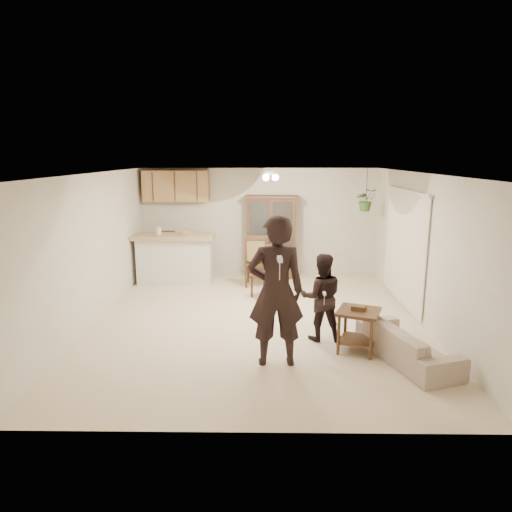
{
  "coord_description": "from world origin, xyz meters",
  "views": [
    {
      "loc": [
        0.07,
        -7.43,
        2.78
      ],
      "look_at": [
        -0.03,
        0.4,
        1.05
      ],
      "focal_mm": 32.0,
      "sensor_mm": 36.0,
      "label": 1
    }
  ],
  "objects_px": {
    "sofa": "(408,335)",
    "side_table": "(358,330)",
    "chair_hutch_left": "(265,284)",
    "chair_hutch_right": "(257,271)",
    "chair_bar": "(165,265)",
    "child": "(321,297)",
    "adult": "(276,300)",
    "china_hutch": "(271,237)"
  },
  "relations": [
    {
      "from": "sofa",
      "to": "adult",
      "type": "relative_size",
      "value": 1.04
    },
    {
      "from": "side_table",
      "to": "chair_hutch_left",
      "type": "bearing_deg",
      "value": 117.53
    },
    {
      "from": "child",
      "to": "chair_hutch_right",
      "type": "distance_m",
      "value": 3.15
    },
    {
      "from": "chair_bar",
      "to": "chair_hutch_right",
      "type": "xyz_separation_m",
      "value": [
        2.14,
        -0.68,
        0.02
      ]
    },
    {
      "from": "chair_hutch_left",
      "to": "chair_bar",
      "type": "bearing_deg",
      "value": -164.62
    },
    {
      "from": "sofa",
      "to": "side_table",
      "type": "xyz_separation_m",
      "value": [
        -0.62,
        0.29,
        -0.04
      ]
    },
    {
      "from": "chair_bar",
      "to": "chair_hutch_left",
      "type": "bearing_deg",
      "value": -34.43
    },
    {
      "from": "sofa",
      "to": "side_table",
      "type": "height_order",
      "value": "sofa"
    },
    {
      "from": "adult",
      "to": "side_table",
      "type": "distance_m",
      "value": 1.39
    },
    {
      "from": "child",
      "to": "china_hutch",
      "type": "height_order",
      "value": "china_hutch"
    },
    {
      "from": "sofa",
      "to": "chair_bar",
      "type": "xyz_separation_m",
      "value": [
        -4.27,
        4.37,
        -0.07
      ]
    },
    {
      "from": "side_table",
      "to": "chair_hutch_right",
      "type": "height_order",
      "value": "chair_hutch_right"
    },
    {
      "from": "side_table",
      "to": "chair_bar",
      "type": "height_order",
      "value": "chair_bar"
    },
    {
      "from": "sofa",
      "to": "child",
      "type": "xyz_separation_m",
      "value": [
        -1.11,
        0.73,
        0.31
      ]
    },
    {
      "from": "adult",
      "to": "china_hutch",
      "type": "height_order",
      "value": "china_hutch"
    },
    {
      "from": "child",
      "to": "side_table",
      "type": "distance_m",
      "value": 0.74
    },
    {
      "from": "chair_bar",
      "to": "chair_hutch_left",
      "type": "distance_m",
      "value": 2.78
    },
    {
      "from": "chair_hutch_left",
      "to": "chair_hutch_right",
      "type": "height_order",
      "value": "chair_hutch_right"
    },
    {
      "from": "child",
      "to": "chair_hutch_left",
      "type": "bearing_deg",
      "value": -68.4
    },
    {
      "from": "sofa",
      "to": "chair_hutch_right",
      "type": "xyz_separation_m",
      "value": [
        -2.13,
        3.69,
        -0.04
      ]
    },
    {
      "from": "side_table",
      "to": "chair_hutch_left",
      "type": "xyz_separation_m",
      "value": [
        -1.33,
        2.54,
        -0.04
      ]
    },
    {
      "from": "sofa",
      "to": "side_table",
      "type": "bearing_deg",
      "value": 47.04
    },
    {
      "from": "child",
      "to": "sofa",
      "type": "bearing_deg",
      "value": 146.45
    },
    {
      "from": "sofa",
      "to": "chair_hutch_right",
      "type": "bearing_deg",
      "value": 11.83
    },
    {
      "from": "sofa",
      "to": "side_table",
      "type": "distance_m",
      "value": 0.69
    },
    {
      "from": "china_hutch",
      "to": "side_table",
      "type": "relative_size",
      "value": 2.57
    },
    {
      "from": "chair_hutch_right",
      "to": "china_hutch",
      "type": "bearing_deg",
      "value": -110.55
    },
    {
      "from": "china_hutch",
      "to": "chair_hutch_left",
      "type": "xyz_separation_m",
      "value": [
        -0.15,
        -1.62,
        -0.65
      ]
    },
    {
      "from": "chair_bar",
      "to": "side_table",
      "type": "bearing_deg",
      "value": -49.09
    },
    {
      "from": "chair_hutch_right",
      "to": "sofa",
      "type": "bearing_deg",
      "value": 122.9
    },
    {
      "from": "adult",
      "to": "china_hutch",
      "type": "distance_m",
      "value": 4.58
    },
    {
      "from": "chair_bar",
      "to": "chair_hutch_right",
      "type": "bearing_deg",
      "value": -18.57
    },
    {
      "from": "china_hutch",
      "to": "side_table",
      "type": "xyz_separation_m",
      "value": [
        1.17,
        -4.16,
        -0.61
      ]
    },
    {
      "from": "chair_hutch_left",
      "to": "sofa",
      "type": "bearing_deg",
      "value": -6.45
    },
    {
      "from": "china_hutch",
      "to": "chair_hutch_left",
      "type": "height_order",
      "value": "china_hutch"
    },
    {
      "from": "adult",
      "to": "china_hutch",
      "type": "bearing_deg",
      "value": -93.58
    },
    {
      "from": "sofa",
      "to": "chair_hutch_left",
      "type": "distance_m",
      "value": 3.44
    },
    {
      "from": "adult",
      "to": "chair_hutch_left",
      "type": "bearing_deg",
      "value": -90.77
    },
    {
      "from": "sofa",
      "to": "china_hutch",
      "type": "distance_m",
      "value": 4.83
    },
    {
      "from": "sofa",
      "to": "chair_bar",
      "type": "distance_m",
      "value": 6.11
    },
    {
      "from": "child",
      "to": "chair_hutch_left",
      "type": "xyz_separation_m",
      "value": [
        -0.85,
        2.11,
        -0.39
      ]
    },
    {
      "from": "sofa",
      "to": "adult",
      "type": "distance_m",
      "value": 1.9
    }
  ]
}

